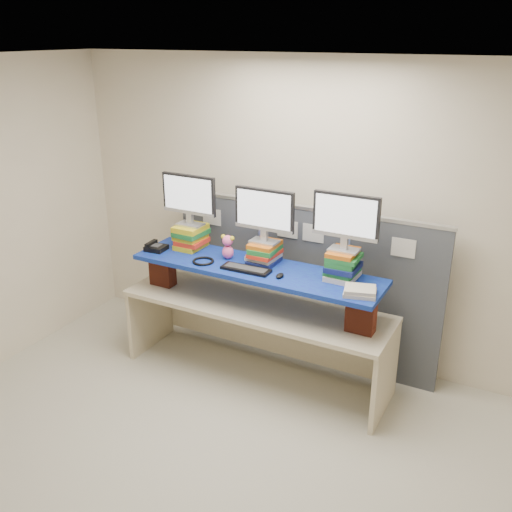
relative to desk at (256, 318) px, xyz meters
The scene contains 18 objects.
room 1.54m from the desk, 79.81° to the right, with size 5.00×4.00×2.80m.
cubicle_partition 0.58m from the desk, 64.94° to the left, with size 2.60×0.06×1.53m.
desk is the anchor object (origin of this frame).
brick_pier_left 1.01m from the desk, behind, with size 0.23×0.12×0.31m, color maroon.
brick_pier_right 1.01m from the desk, ahead, with size 0.23×0.12×0.31m, color maroon.
blue_board 0.48m from the desk, ahead, with size 2.22×0.56×0.04m, color #120B8A.
book_stack_left 0.97m from the desk, behind, with size 0.27×0.31×0.22m.
book_stack_center 0.60m from the desk, 78.75° to the left, with size 0.26×0.30×0.19m.
book_stack_right 0.97m from the desk, ahead, with size 0.26×0.30×0.24m.
monitor_left 1.25m from the desk, behind, with size 0.54×0.15×0.47m.
monitor_center 0.96m from the desk, 81.15° to the left, with size 0.54×0.15×0.47m.
monitor_right 1.25m from the desk, ahead, with size 0.54×0.15×0.47m.
keyboard 0.52m from the desk, 109.03° to the right, with size 0.43×0.15×0.03m.
mouse 0.59m from the desk, 21.43° to the right, with size 0.06×0.10×0.03m, color black.
desk_phone 1.14m from the desk, behind, with size 0.19×0.17×0.08m.
headset 0.69m from the desk, 165.63° to the right, with size 0.19×0.19×0.02m, color black.
plush_toy 0.69m from the desk, 169.54° to the left, with size 0.13×0.10×0.22m.
binder_stack 1.10m from the desk, ahead, with size 0.29×0.25×0.06m.
Camera 1 is at (1.83, -2.72, 2.96)m, focal length 40.00 mm.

